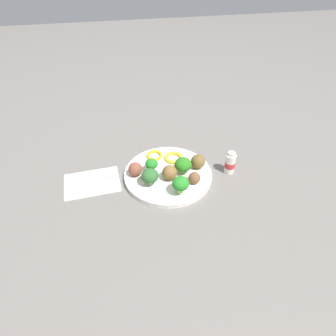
{
  "coord_description": "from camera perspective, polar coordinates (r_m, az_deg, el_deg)",
  "views": [
    {
      "loc": [
        0.13,
        0.69,
        0.63
      ],
      "look_at": [
        0.0,
        0.0,
        0.04
      ],
      "focal_mm": 31.21,
      "sensor_mm": 36.0,
      "label": 1
    }
  ],
  "objects": [
    {
      "name": "plate",
      "position": [
        0.94,
        0.0,
        -1.31
      ],
      "size": [
        0.28,
        0.28,
        0.02
      ],
      "primitive_type": "cylinder",
      "color": "white",
      "rests_on": "ground_plane"
    },
    {
      "name": "meatball_near_rim",
      "position": [
        0.89,
        5.18,
        -1.95
      ],
      "size": [
        0.04,
        0.04,
        0.04
      ],
      "primitive_type": "sphere",
      "color": "brown",
      "rests_on": "plate"
    },
    {
      "name": "meatball_back_left",
      "position": [
        0.92,
        -6.4,
        -0.24
      ],
      "size": [
        0.04,
        0.04,
        0.04
      ],
      "primitive_type": "sphere",
      "color": "brown",
      "rests_on": "plate"
    },
    {
      "name": "meatball_back_right",
      "position": [
        0.9,
        0.26,
        -0.92
      ],
      "size": [
        0.05,
        0.05,
        0.05
      ],
      "primitive_type": "sphere",
      "color": "brown",
      "rests_on": "plate"
    },
    {
      "name": "fork",
      "position": [
        0.93,
        -15.07,
        -3.32
      ],
      "size": [
        0.12,
        0.02,
        0.01
      ],
      "color": "silver",
      "rests_on": "napkin"
    },
    {
      "name": "broccoli_floret_front_left",
      "position": [
        0.87,
        -3.57,
        -1.57
      ],
      "size": [
        0.05,
        0.05,
        0.05
      ],
      "color": "#9AC182",
      "rests_on": "plate"
    },
    {
      "name": "pepper_ring_back_left",
      "position": [
        1.0,
        -2.68,
        2.48
      ],
      "size": [
        0.07,
        0.07,
        0.01
      ],
      "primitive_type": "torus",
      "rotation": [
        0.0,
        0.0,
        6.01
      ],
      "color": "yellow",
      "rests_on": "plate"
    },
    {
      "name": "knife",
      "position": [
        0.96,
        -15.16,
        -1.88
      ],
      "size": [
        0.15,
        0.02,
        0.01
      ],
      "color": "silver",
      "rests_on": "napkin"
    },
    {
      "name": "broccoli_floret_near_rim",
      "position": [
        0.91,
        2.98,
        0.65
      ],
      "size": [
        0.05,
        0.05,
        0.05
      ],
      "color": "#94CA67",
      "rests_on": "plate"
    },
    {
      "name": "pepper_ring_back_right",
      "position": [
        0.98,
        1.1,
        2.05
      ],
      "size": [
        0.06,
        0.06,
        0.01
      ],
      "primitive_type": "torus",
      "rotation": [
        0.0,
        0.0,
        3.18
      ],
      "color": "yellow",
      "rests_on": "plate"
    },
    {
      "name": "yogurt_bottle",
      "position": [
        0.96,
        12.03,
        0.93
      ],
      "size": [
        0.03,
        0.03,
        0.08
      ],
      "color": "white",
      "rests_on": "ground_plane"
    },
    {
      "name": "broccoli_floret_front_right",
      "position": [
        0.84,
        2.47,
        -3.13
      ],
      "size": [
        0.05,
        0.05,
        0.06
      ],
      "color": "#ACC971",
      "rests_on": "plate"
    },
    {
      "name": "broccoli_floret_mid_right",
      "position": [
        0.92,
        -3.24,
        0.76
      ],
      "size": [
        0.04,
        0.04,
        0.04
      ],
      "color": "#ABC867",
      "rests_on": "plate"
    },
    {
      "name": "napkin",
      "position": [
        0.95,
        -14.62,
        -2.75
      ],
      "size": [
        0.18,
        0.13,
        0.01
      ],
      "primitive_type": "cube",
      "rotation": [
        0.0,
        0.0,
        0.07
      ],
      "color": "white",
      "rests_on": "ground_plane"
    },
    {
      "name": "meatball_front_left",
      "position": [
        0.94,
        5.86,
        1.28
      ],
      "size": [
        0.05,
        0.05,
        0.05
      ],
      "primitive_type": "sphere",
      "color": "brown",
      "rests_on": "plate"
    },
    {
      "name": "ground_plane",
      "position": [
        0.94,
        0.0,
        -1.67
      ],
      "size": [
        4.0,
        4.0,
        0.0
      ],
      "primitive_type": "plane",
      "color": "slate"
    }
  ]
}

